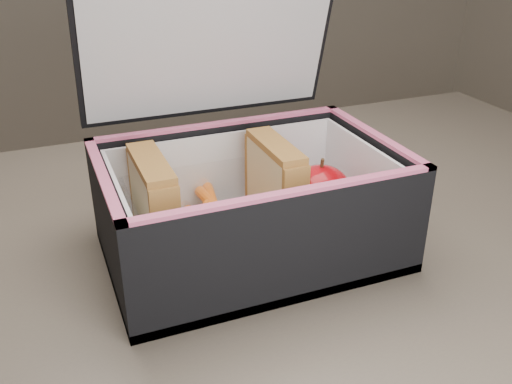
{
  "coord_description": "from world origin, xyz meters",
  "views": [
    {
      "loc": [
        -0.19,
        -0.47,
        1.07
      ],
      "look_at": [
        0.01,
        0.01,
        0.81
      ],
      "focal_mm": 40.0,
      "sensor_mm": 36.0,
      "label": 1
    }
  ],
  "objects": [
    {
      "name": "kitchen_table",
      "position": [
        0.0,
        0.0,
        0.66
      ],
      "size": [
        1.2,
        0.8,
        0.75
      ],
      "color": "brown",
      "rests_on": "ground"
    },
    {
      "name": "lunch_bag",
      "position": [
        0.0,
        0.01,
        0.81
      ],
      "size": [
        0.29,
        0.25,
        0.29
      ],
      "color": "black",
      "rests_on": "kitchen_table"
    },
    {
      "name": "plastic_tub",
      "position": [
        -0.03,
        0.0,
        0.8
      ],
      "size": [
        0.17,
        0.12,
        0.07
      ],
      "primitive_type": null,
      "color": "white",
      "rests_on": "lunch_bag"
    },
    {
      "name": "sandwich_left",
      "position": [
        -0.1,
        0.0,
        0.82
      ],
      "size": [
        0.03,
        0.1,
        0.11
      ],
      "color": "beige",
      "rests_on": "plastic_tub"
    },
    {
      "name": "sandwich_right",
      "position": [
        0.03,
        0.0,
        0.82
      ],
      "size": [
        0.03,
        0.09,
        0.1
      ],
      "color": "beige",
      "rests_on": "plastic_tub"
    },
    {
      "name": "carrot_sticks",
      "position": [
        -0.04,
        0.01,
        0.78
      ],
      "size": [
        0.06,
        0.16,
        0.03
      ],
      "color": "#FF5714",
      "rests_on": "plastic_tub"
    },
    {
      "name": "paper_napkin",
      "position": [
        0.08,
        0.01,
        0.77
      ],
      "size": [
        0.08,
        0.08,
        0.01
      ],
      "primitive_type": "cube",
      "rotation": [
        0.0,
        0.0,
        0.05
      ],
      "color": "white",
      "rests_on": "lunch_bag"
    },
    {
      "name": "red_apple",
      "position": [
        0.08,
        0.01,
        0.8
      ],
      "size": [
        0.08,
        0.08,
        0.07
      ],
      "rotation": [
        0.0,
        0.0,
        -0.13
      ],
      "color": "#820507",
      "rests_on": "paper_napkin"
    }
  ]
}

